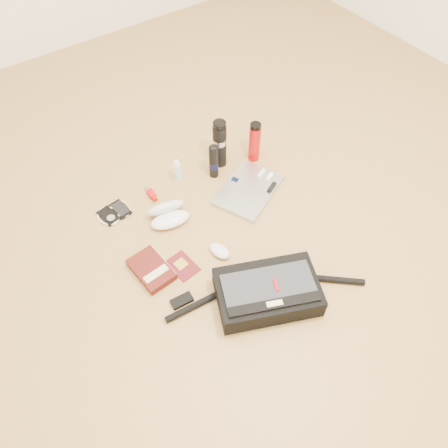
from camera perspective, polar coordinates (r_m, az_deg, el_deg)
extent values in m
plane|color=#A97F46|center=(1.99, 1.19, -2.68)|extent=(4.00, 4.00, 0.00)
cube|color=black|center=(1.81, 5.69, -8.83)|extent=(0.48, 0.40, 0.10)
cube|color=#292B30|center=(1.75, 5.91, -8.20)|extent=(0.41, 0.31, 0.01)
cube|color=black|center=(1.72, 6.61, -10.38)|extent=(0.35, 0.18, 0.01)
cube|color=beige|center=(1.72, 6.62, -10.35)|extent=(0.07, 0.05, 0.01)
cube|color=#AF010C|center=(1.76, 6.79, -7.97)|extent=(0.03, 0.05, 0.02)
cylinder|color=black|center=(1.81, -3.92, -10.62)|extent=(0.26, 0.05, 0.03)
cylinder|color=black|center=(1.93, 14.17, -7.05)|extent=(0.21, 0.19, 0.03)
cube|color=black|center=(1.83, -5.53, -9.93)|extent=(0.10, 0.05, 0.02)
cube|color=#AFAFB2|center=(2.18, 3.19, 4.43)|extent=(0.41, 0.36, 0.02)
cube|color=black|center=(2.21, 1.44, 5.85)|extent=(0.04, 0.04, 0.00)
cube|color=silver|center=(2.24, 4.93, 6.62)|extent=(0.06, 0.04, 0.01)
cube|color=white|center=(2.23, 6.00, 6.19)|extent=(0.06, 0.04, 0.01)
cube|color=black|center=(2.18, 6.25, 4.80)|extent=(0.07, 0.05, 0.01)
cube|color=#46120D|center=(1.92, -9.48, -5.89)|extent=(0.15, 0.21, 0.04)
cube|color=beige|center=(1.93, -7.88, -4.85)|extent=(0.02, 0.19, 0.03)
cube|color=beige|center=(1.88, -8.87, -6.40)|extent=(0.11, 0.04, 0.00)
cube|color=#551015|center=(1.93, -5.44, -5.47)|extent=(0.11, 0.15, 0.01)
cube|color=gold|center=(1.93, -5.65, -5.21)|extent=(0.05, 0.05, 0.00)
ellipsoid|color=silver|center=(1.94, -0.57, -3.55)|extent=(0.08, 0.12, 0.03)
ellipsoid|color=white|center=(2.05, -7.03, 0.54)|extent=(0.20, 0.13, 0.05)
ellipsoid|color=silver|center=(2.07, -7.63, 2.11)|extent=(0.20, 0.13, 0.11)
ellipsoid|color=black|center=(2.04, -8.01, 0.30)|extent=(0.05, 0.04, 0.02)
ellipsoid|color=black|center=(2.05, -6.08, 0.95)|extent=(0.05, 0.04, 0.02)
cylinder|color=black|center=(2.05, -7.05, 0.67)|extent=(0.03, 0.01, 0.01)
cube|color=black|center=(2.15, -14.85, 1.03)|extent=(0.08, 0.12, 0.01)
cylinder|color=#A2A2A5|center=(2.13, -14.55, 0.80)|extent=(0.04, 0.04, 0.00)
torus|color=white|center=(2.15, -14.86, 1.04)|extent=(0.11, 0.11, 0.01)
cube|color=black|center=(2.16, -13.37, 1.90)|extent=(0.07, 0.12, 0.01)
cube|color=black|center=(2.16, -13.40, 2.00)|extent=(0.06, 0.10, 0.00)
torus|color=silver|center=(2.16, -13.38, 1.91)|extent=(0.10, 0.10, 0.01)
cube|color=#AB0C0F|center=(2.19, -9.45, 3.87)|extent=(0.03, 0.06, 0.03)
cube|color=#B01203|center=(2.16, -9.03, 3.28)|extent=(0.02, 0.02, 0.02)
cylinder|color=#939396|center=(2.21, -9.89, 4.47)|extent=(0.02, 0.03, 0.02)
cylinder|color=#B1E5F8|center=(2.22, -6.06, 6.78)|extent=(0.04, 0.04, 0.10)
cylinder|color=white|center=(2.18, -6.19, 7.90)|extent=(0.03, 0.03, 0.02)
cylinder|color=white|center=(2.17, -6.22, 8.15)|extent=(0.02, 0.02, 0.01)
cylinder|color=black|center=(2.20, -1.35, 8.14)|extent=(0.06, 0.06, 0.19)
cylinder|color=black|center=(2.21, -1.34, 7.75)|extent=(0.06, 0.06, 0.04)
ellipsoid|color=black|center=(2.14, -1.40, 9.96)|extent=(0.06, 0.06, 0.02)
cylinder|color=black|center=(2.24, -0.57, 10.21)|extent=(0.08, 0.08, 0.24)
cylinder|color=#B3B3B6|center=(2.22, -0.58, 10.79)|extent=(0.08, 0.08, 0.03)
cylinder|color=black|center=(2.16, -0.60, 12.87)|extent=(0.08, 0.08, 0.02)
cylinder|color=#B40D0F|center=(2.29, 3.99, 10.45)|extent=(0.08, 0.08, 0.21)
cylinder|color=black|center=(2.22, 4.16, 12.65)|extent=(0.07, 0.07, 0.02)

